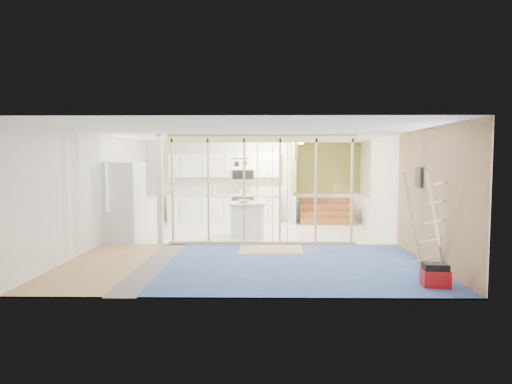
{
  "coord_description": "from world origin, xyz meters",
  "views": [
    {
      "loc": [
        0.29,
        -9.98,
        1.95
      ],
      "look_at": [
        0.15,
        0.6,
        1.21
      ],
      "focal_mm": 30.0,
      "sensor_mm": 36.0,
      "label": 1
    }
  ],
  "objects_px": {
    "fridge": "(124,202)",
    "island": "(246,220)",
    "toolbox": "(435,276)",
    "ladder": "(427,222)"
  },
  "relations": [
    {
      "from": "fridge",
      "to": "toolbox",
      "type": "height_order",
      "value": "fridge"
    },
    {
      "from": "fridge",
      "to": "island",
      "type": "distance_m",
      "value": 3.11
    },
    {
      "from": "fridge",
      "to": "island",
      "type": "bearing_deg",
      "value": 17.85
    },
    {
      "from": "fridge",
      "to": "toolbox",
      "type": "relative_size",
      "value": 4.57
    },
    {
      "from": "island",
      "to": "toolbox",
      "type": "bearing_deg",
      "value": -61.93
    },
    {
      "from": "island",
      "to": "fridge",
      "type": "bearing_deg",
      "value": -174.22
    },
    {
      "from": "island",
      "to": "ladder",
      "type": "xyz_separation_m",
      "value": [
        3.28,
        -3.68,
        0.46
      ]
    },
    {
      "from": "ladder",
      "to": "toolbox",
      "type": "bearing_deg",
      "value": -107.68
    },
    {
      "from": "fridge",
      "to": "ladder",
      "type": "bearing_deg",
      "value": -20.28
    },
    {
      "from": "ladder",
      "to": "fridge",
      "type": "bearing_deg",
      "value": 147.77
    }
  ]
}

